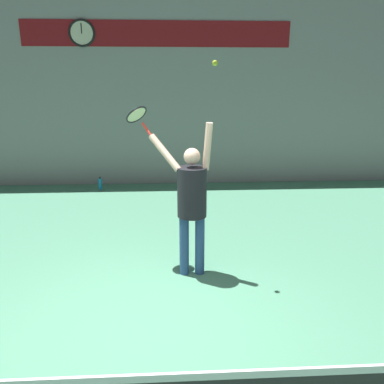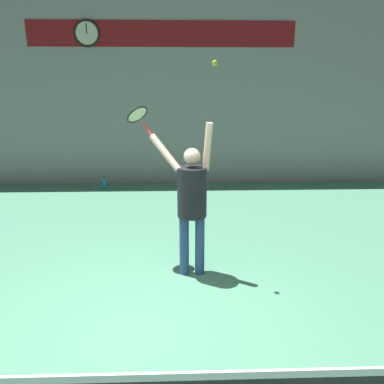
% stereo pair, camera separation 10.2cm
% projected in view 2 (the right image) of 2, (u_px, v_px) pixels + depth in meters
% --- Properties ---
extents(ground_plane, '(18.00, 18.00, 0.00)m').
position_uv_depth(ground_plane, '(144.00, 330.00, 4.03)').
color(ground_plane, '#4C8C6B').
extents(back_wall, '(18.00, 0.10, 5.00)m').
position_uv_depth(back_wall, '(163.00, 87.00, 9.47)').
color(back_wall, gray).
rests_on(back_wall, ground_plane).
extents(sponsor_banner, '(6.51, 0.02, 0.60)m').
position_uv_depth(sponsor_banner, '(162.00, 34.00, 9.07)').
color(sponsor_banner, maroon).
extents(scoreboard_clock, '(0.64, 0.06, 0.64)m').
position_uv_depth(scoreboard_clock, '(87.00, 33.00, 8.99)').
color(scoreboard_clock, beige).
extents(tennis_player, '(0.86, 0.54, 2.09)m').
position_uv_depth(tennis_player, '(192.00, 198.00, 4.95)').
color(tennis_player, '#2D4C7F').
rests_on(tennis_player, ground_plane).
extents(tennis_racket, '(0.42, 0.40, 0.40)m').
position_uv_depth(tennis_racket, '(138.00, 116.00, 5.07)').
color(tennis_racket, red).
extents(tennis_ball, '(0.07, 0.07, 0.07)m').
position_uv_depth(tennis_ball, '(215.00, 63.00, 4.39)').
color(tennis_ball, '#CCDB2D').
extents(water_bottle, '(0.08, 0.08, 0.32)m').
position_uv_depth(water_bottle, '(104.00, 183.00, 9.51)').
color(water_bottle, '#198CCC').
rests_on(water_bottle, ground_plane).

